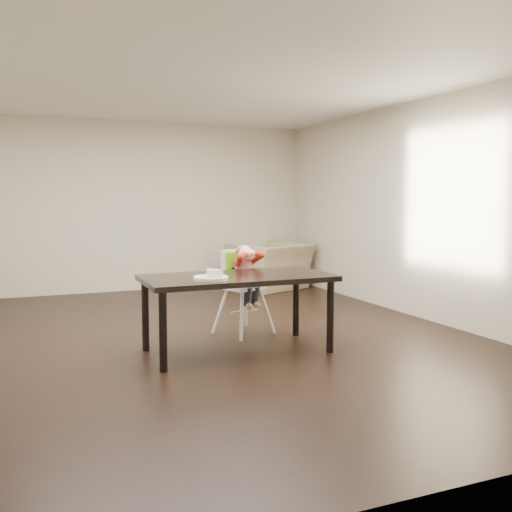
{
  "coord_description": "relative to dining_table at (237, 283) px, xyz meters",
  "views": [
    {
      "loc": [
        -1.58,
        -5.7,
        1.49
      ],
      "look_at": [
        0.75,
        -0.07,
        0.87
      ],
      "focal_mm": 40.0,
      "sensor_mm": 36.0,
      "label": 1
    }
  ],
  "objects": [
    {
      "name": "dining_table",
      "position": [
        0.0,
        0.0,
        0.0
      ],
      "size": [
        1.8,
        0.9,
        0.75
      ],
      "color": "black",
      "rests_on": "ground"
    },
    {
      "name": "armchair",
      "position": [
        1.87,
        3.4,
        -0.16
      ],
      "size": [
        1.35,
        1.11,
        1.01
      ],
      "primitive_type": "imported",
      "rotation": [
        0.0,
        0.0,
        3.5
      ],
      "color": "tan",
      "rests_on": "ground"
    },
    {
      "name": "plate",
      "position": [
        -0.32,
        -0.19,
        0.11
      ],
      "size": [
        0.36,
        0.36,
        0.09
      ],
      "rotation": [
        0.0,
        0.0,
        -0.13
      ],
      "color": "white",
      "rests_on": "dining_table"
    },
    {
      "name": "high_chair",
      "position": [
        0.32,
        0.69,
        0.02
      ],
      "size": [
        0.52,
        0.52,
        0.98
      ],
      "rotation": [
        0.0,
        0.0,
        0.33
      ],
      "color": "white",
      "rests_on": "ground"
    },
    {
      "name": "ground",
      "position": [
        -0.33,
        0.6,
        -0.67
      ],
      "size": [
        7.0,
        7.0,
        0.0
      ],
      "primitive_type": "plane",
      "color": "black",
      "rests_on": "ground"
    },
    {
      "name": "room_walls",
      "position": [
        -0.33,
        0.6,
        1.18
      ],
      "size": [
        6.02,
        7.02,
        2.71
      ],
      "color": "beige",
      "rests_on": "ground"
    }
  ]
}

